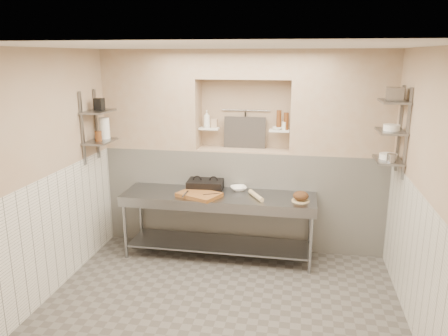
% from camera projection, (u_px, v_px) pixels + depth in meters
% --- Properties ---
extents(floor, '(4.00, 3.90, 0.10)m').
position_uv_depth(floor, '(221.00, 308.00, 4.92)').
color(floor, '#46423E').
rests_on(floor, ground).
extents(ceiling, '(4.00, 3.90, 0.10)m').
position_uv_depth(ceiling, '(221.00, 41.00, 4.19)').
color(ceiling, silver).
rests_on(ceiling, ground).
extents(wall_left, '(0.10, 3.90, 2.80)m').
position_uv_depth(wall_left, '(42.00, 176.00, 4.91)').
color(wall_left, tan).
rests_on(wall_left, ground).
extents(wall_right, '(0.10, 3.90, 2.80)m').
position_uv_depth(wall_right, '(430.00, 196.00, 4.21)').
color(wall_right, tan).
rests_on(wall_right, ground).
extents(wall_back, '(4.00, 0.10, 2.80)m').
position_uv_depth(wall_back, '(246.00, 147.00, 6.46)').
color(wall_back, tan).
rests_on(wall_back, ground).
extents(wall_front, '(4.00, 0.10, 2.80)m').
position_uv_depth(wall_front, '(160.00, 279.00, 2.65)').
color(wall_front, tan).
rests_on(wall_front, ground).
extents(backwall_lower, '(4.00, 0.40, 1.40)m').
position_uv_depth(backwall_lower, '(243.00, 197.00, 6.40)').
color(backwall_lower, white).
rests_on(backwall_lower, floor).
extents(alcove_sill, '(1.30, 0.40, 0.02)m').
position_uv_depth(alcove_sill, '(244.00, 150.00, 6.22)').
color(alcove_sill, tan).
rests_on(alcove_sill, backwall_lower).
extents(backwall_pillar_left, '(1.35, 0.40, 1.40)m').
position_uv_depth(backwall_pillar_left, '(153.00, 99.00, 6.28)').
color(backwall_pillar_left, tan).
rests_on(backwall_pillar_left, backwall_lower).
extents(backwall_pillar_right, '(1.35, 0.40, 1.40)m').
position_uv_depth(backwall_pillar_right, '(342.00, 103.00, 5.82)').
color(backwall_pillar_right, tan).
rests_on(backwall_pillar_right, backwall_lower).
extents(backwall_header, '(1.30, 0.40, 0.40)m').
position_uv_depth(backwall_header, '(245.00, 64.00, 5.92)').
color(backwall_header, tan).
rests_on(backwall_header, backwall_lower).
extents(wainscot_left, '(0.02, 3.90, 1.40)m').
position_uv_depth(wainscot_left, '(53.00, 234.00, 5.08)').
color(wainscot_left, white).
rests_on(wainscot_left, floor).
extents(wainscot_right, '(0.02, 3.90, 1.40)m').
position_uv_depth(wainscot_right, '(415.00, 262.00, 4.39)').
color(wainscot_right, white).
rests_on(wainscot_right, floor).
extents(alcove_shelf_left, '(0.28, 0.16, 0.02)m').
position_uv_depth(alcove_shelf_left, '(209.00, 128.00, 6.24)').
color(alcove_shelf_left, white).
rests_on(alcove_shelf_left, backwall_lower).
extents(alcove_shelf_right, '(0.28, 0.16, 0.02)m').
position_uv_depth(alcove_shelf_right, '(279.00, 131.00, 6.06)').
color(alcove_shelf_right, white).
rests_on(alcove_shelf_right, backwall_lower).
extents(utensil_rail, '(0.70, 0.02, 0.02)m').
position_uv_depth(utensil_rail, '(246.00, 110.00, 6.25)').
color(utensil_rail, gray).
rests_on(utensil_rail, wall_back).
extents(hanging_steel, '(0.02, 0.02, 0.30)m').
position_uv_depth(hanging_steel, '(245.00, 122.00, 6.27)').
color(hanging_steel, black).
rests_on(hanging_steel, utensil_rail).
extents(splash_panel, '(0.60, 0.08, 0.45)m').
position_uv_depth(splash_panel, '(245.00, 133.00, 6.26)').
color(splash_panel, '#383330').
rests_on(splash_panel, alcove_sill).
extents(shelf_rail_left_a, '(0.03, 0.03, 0.95)m').
position_uv_depth(shelf_rail_left_a, '(97.00, 124.00, 5.99)').
color(shelf_rail_left_a, slate).
rests_on(shelf_rail_left_a, wall_left).
extents(shelf_rail_left_b, '(0.03, 0.03, 0.95)m').
position_uv_depth(shelf_rail_left_b, '(82.00, 129.00, 5.61)').
color(shelf_rail_left_b, slate).
rests_on(shelf_rail_left_b, wall_left).
extents(wall_shelf_left_lower, '(0.30, 0.50, 0.02)m').
position_uv_depth(wall_shelf_left_lower, '(100.00, 141.00, 5.83)').
color(wall_shelf_left_lower, slate).
rests_on(wall_shelf_left_lower, wall_left).
extents(wall_shelf_left_upper, '(0.30, 0.50, 0.03)m').
position_uv_depth(wall_shelf_left_upper, '(98.00, 111.00, 5.73)').
color(wall_shelf_left_upper, slate).
rests_on(wall_shelf_left_upper, wall_left).
extents(shelf_rail_right_a, '(0.03, 0.03, 1.05)m').
position_uv_depth(shelf_rail_right_a, '(399.00, 129.00, 5.30)').
color(shelf_rail_right_a, slate).
rests_on(shelf_rail_right_a, wall_right).
extents(shelf_rail_right_b, '(0.03, 0.03, 1.05)m').
position_uv_depth(shelf_rail_right_b, '(407.00, 135.00, 4.91)').
color(shelf_rail_right_b, slate).
rests_on(shelf_rail_right_b, wall_right).
extents(wall_shelf_right_lower, '(0.30, 0.50, 0.02)m').
position_uv_depth(wall_shelf_right_lower, '(388.00, 160.00, 5.22)').
color(wall_shelf_right_lower, slate).
rests_on(wall_shelf_right_lower, wall_right).
extents(wall_shelf_right_mid, '(0.30, 0.50, 0.02)m').
position_uv_depth(wall_shelf_right_mid, '(391.00, 131.00, 5.13)').
color(wall_shelf_right_mid, slate).
rests_on(wall_shelf_right_mid, wall_right).
extents(wall_shelf_right_upper, '(0.30, 0.50, 0.03)m').
position_uv_depth(wall_shelf_right_upper, '(394.00, 101.00, 5.04)').
color(wall_shelf_right_upper, slate).
rests_on(wall_shelf_right_upper, wall_right).
extents(prep_table, '(2.60, 0.70, 0.90)m').
position_uv_depth(prep_table, '(218.00, 213.00, 5.92)').
color(prep_table, gray).
rests_on(prep_table, floor).
extents(panini_press, '(0.51, 0.38, 0.13)m').
position_uv_depth(panini_press, '(205.00, 185.00, 6.07)').
color(panini_press, black).
rests_on(panini_press, prep_table).
extents(cutting_board, '(0.64, 0.56, 0.05)m').
position_uv_depth(cutting_board, '(199.00, 195.00, 5.78)').
color(cutting_board, brown).
rests_on(cutting_board, prep_table).
extents(knife_blade, '(0.22, 0.13, 0.01)m').
position_uv_depth(knife_blade, '(212.00, 194.00, 5.73)').
color(knife_blade, gray).
rests_on(knife_blade, cutting_board).
extents(tongs, '(0.03, 0.24, 0.02)m').
position_uv_depth(tongs, '(185.00, 194.00, 5.71)').
color(tongs, gray).
rests_on(tongs, cutting_board).
extents(mixing_bowl, '(0.28, 0.28, 0.05)m').
position_uv_depth(mixing_bowl, '(239.00, 188.00, 6.04)').
color(mixing_bowl, white).
rests_on(mixing_bowl, prep_table).
extents(rolling_pin, '(0.25, 0.38, 0.06)m').
position_uv_depth(rolling_pin, '(256.00, 196.00, 5.72)').
color(rolling_pin, '#DCC286').
rests_on(rolling_pin, prep_table).
extents(bread_board, '(0.23, 0.23, 0.01)m').
position_uv_depth(bread_board, '(301.00, 201.00, 5.60)').
color(bread_board, '#DCC286').
rests_on(bread_board, prep_table).
extents(bread_loaf, '(0.20, 0.20, 0.12)m').
position_uv_depth(bread_loaf, '(301.00, 196.00, 5.58)').
color(bread_loaf, '#4C2D19').
rests_on(bread_loaf, bread_board).
extents(bottle_soap, '(0.10, 0.10, 0.25)m').
position_uv_depth(bottle_soap, '(207.00, 119.00, 6.20)').
color(bottle_soap, white).
rests_on(bottle_soap, alcove_shelf_left).
extents(jar_alcove, '(0.08, 0.08, 0.13)m').
position_uv_depth(jar_alcove, '(214.00, 123.00, 6.24)').
color(jar_alcove, tan).
rests_on(jar_alcove, alcove_shelf_left).
extents(bowl_alcove, '(0.15, 0.15, 0.04)m').
position_uv_depth(bowl_alcove, '(277.00, 128.00, 6.06)').
color(bowl_alcove, white).
rests_on(bowl_alcove, alcove_shelf_right).
extents(condiment_a, '(0.07, 0.07, 0.24)m').
position_uv_depth(condiment_a, '(286.00, 121.00, 6.03)').
color(condiment_a, '#5D3217').
rests_on(condiment_a, alcove_shelf_right).
extents(condiment_b, '(0.07, 0.07, 0.27)m').
position_uv_depth(condiment_b, '(279.00, 120.00, 6.06)').
color(condiment_b, '#5D3217').
rests_on(condiment_b, alcove_shelf_right).
extents(condiment_c, '(0.06, 0.06, 0.11)m').
position_uv_depth(condiment_c, '(284.00, 126.00, 6.04)').
color(condiment_c, white).
rests_on(condiment_c, alcove_shelf_right).
extents(jug_left, '(0.14, 0.14, 0.28)m').
position_uv_depth(jug_left, '(104.00, 128.00, 5.93)').
color(jug_left, white).
rests_on(jug_left, wall_shelf_left_lower).
extents(jar_left, '(0.09, 0.09, 0.13)m').
position_uv_depth(jar_left, '(98.00, 136.00, 5.77)').
color(jar_left, '#5D3217').
rests_on(jar_left, wall_shelf_left_lower).
extents(box_left_upper, '(0.12, 0.12, 0.16)m').
position_uv_depth(box_left_upper, '(99.00, 104.00, 5.75)').
color(box_left_upper, black).
rests_on(box_left_upper, wall_shelf_left_upper).
extents(bowl_right, '(0.21, 0.21, 0.06)m').
position_uv_depth(bowl_right, '(388.00, 156.00, 5.23)').
color(bowl_right, white).
rests_on(bowl_right, wall_shelf_right_lower).
extents(canister_right, '(0.10, 0.10, 0.10)m').
position_uv_depth(canister_right, '(391.00, 158.00, 5.04)').
color(canister_right, gray).
rests_on(canister_right, wall_shelf_right_lower).
extents(bowl_right_mid, '(0.19, 0.19, 0.07)m').
position_uv_depth(bowl_right_mid, '(392.00, 128.00, 5.10)').
color(bowl_right_mid, white).
rests_on(bowl_right_mid, wall_shelf_right_mid).
extents(basket_right, '(0.22, 0.26, 0.15)m').
position_uv_depth(basket_right, '(395.00, 94.00, 5.01)').
color(basket_right, gray).
rests_on(basket_right, wall_shelf_right_upper).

